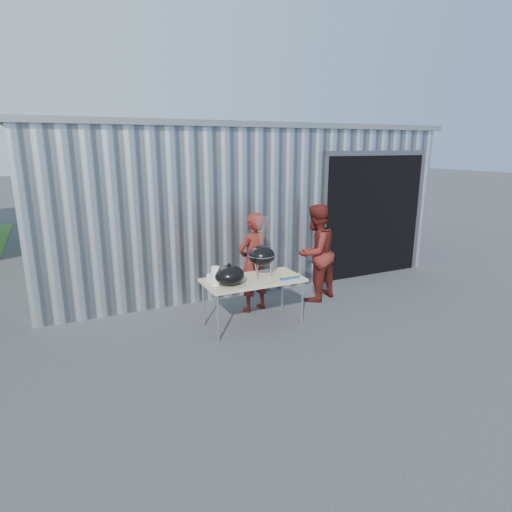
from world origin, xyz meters
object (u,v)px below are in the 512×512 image
kettle_grill (262,250)px  folding_table (253,281)px  person_cook (254,262)px  person_bystander (316,253)px

kettle_grill → folding_table: bearing=-165.5°
kettle_grill → person_cook: size_ratio=0.56×
folding_table → person_cook: bearing=63.7°
folding_table → kettle_grill: kettle_grill is taller
folding_table → person_cook: (0.28, 0.57, 0.12)m
folding_table → person_cook: 0.65m
kettle_grill → person_bystander: (1.33, 0.53, -0.31)m
person_bystander → folding_table: bearing=0.8°
person_bystander → kettle_grill: bearing=1.6°
folding_table → person_cook: size_ratio=0.90×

